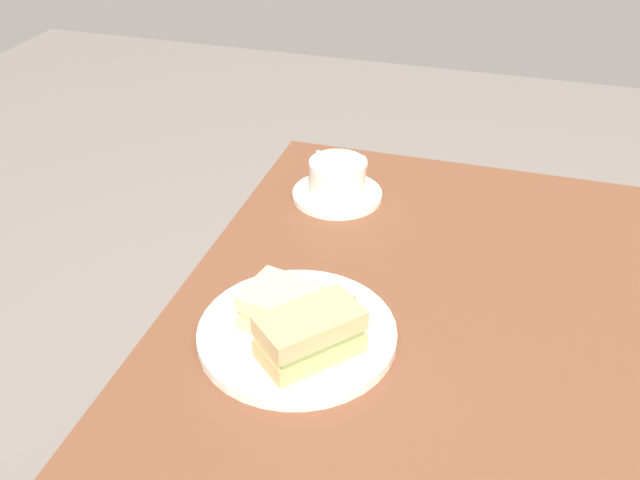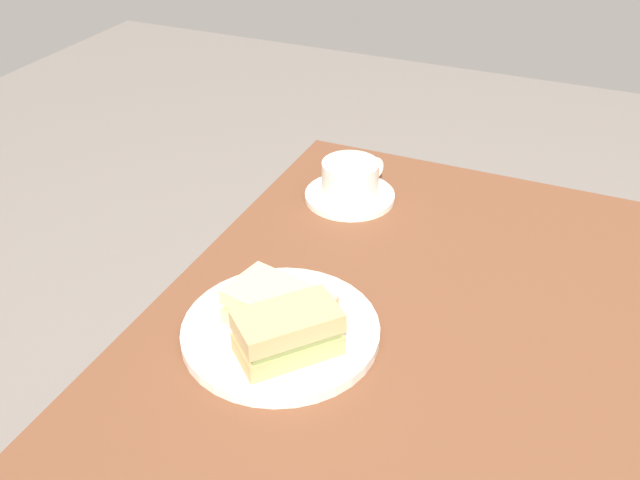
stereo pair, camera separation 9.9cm
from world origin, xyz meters
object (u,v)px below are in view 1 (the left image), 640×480
at_px(sandwich_plate, 297,333).
at_px(sandwich_back, 310,334).
at_px(coffee_saucer, 337,195).
at_px(sandwich_front, 295,312).
at_px(spoon, 326,168).
at_px(coffee_cup, 338,176).
at_px(dining_table, 578,402).

height_order(sandwich_plate, sandwich_back, sandwich_back).
relative_size(sandwich_plate, coffee_saucer, 1.67).
height_order(sandwich_front, coffee_saucer, sandwich_front).
distance_m(sandwich_plate, spoon, 0.42).
bearing_deg(coffee_cup, sandwich_back, -79.28).
distance_m(dining_table, sandwich_plate, 0.38).
distance_m(dining_table, coffee_cup, 0.49).
xyz_separation_m(coffee_saucer, coffee_cup, (0.00, 0.00, 0.03)).
xyz_separation_m(dining_table, sandwich_back, (-0.32, -0.13, 0.14)).
bearing_deg(dining_table, coffee_saucer, 147.30).
relative_size(coffee_cup, spoon, 1.21).
distance_m(coffee_cup, spoon, 0.08).
height_order(coffee_saucer, spoon, spoon).
distance_m(dining_table, sandwich_back, 0.37).
xyz_separation_m(dining_table, sandwich_front, (-0.35, -0.09, 0.14)).
relative_size(dining_table, sandwich_back, 8.12).
bearing_deg(coffee_saucer, coffee_cup, 61.98).
relative_size(sandwich_plate, sandwich_front, 1.78).
distance_m(dining_table, spoon, 0.55).
xyz_separation_m(sandwich_plate, coffee_saucer, (-0.04, 0.34, -0.00)).
height_order(coffee_saucer, coffee_cup, coffee_cup).
bearing_deg(sandwich_front, coffee_saucer, 97.04).
distance_m(sandwich_plate, coffee_cup, 0.35).
bearing_deg(sandwich_back, spoon, 104.04).
distance_m(sandwich_front, sandwich_back, 0.05).
bearing_deg(coffee_saucer, sandwich_plate, -82.61).
distance_m(dining_table, coffee_saucer, 0.48).
bearing_deg(sandwich_front, dining_table, 14.08).
bearing_deg(coffee_cup, coffee_saucer, -118.02).
relative_size(sandwich_front, spoon, 1.50).
relative_size(sandwich_back, coffee_cup, 1.19).
bearing_deg(coffee_cup, spoon, 120.34).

